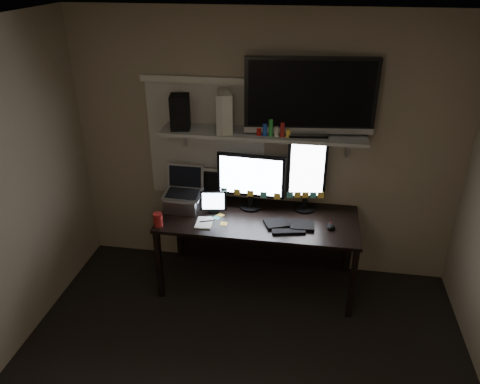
% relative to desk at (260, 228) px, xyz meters
% --- Properties ---
extents(ceiling, '(3.60, 3.60, 0.00)m').
position_rel_desk_xyz_m(ceiling, '(0.00, -1.55, 1.95)').
color(ceiling, silver).
rests_on(ceiling, back_wall).
extents(back_wall, '(3.60, 0.00, 3.60)m').
position_rel_desk_xyz_m(back_wall, '(0.00, 0.25, 0.70)').
color(back_wall, '#82735D').
rests_on(back_wall, floor).
extents(window_blinds, '(1.10, 0.02, 1.10)m').
position_rel_desk_xyz_m(window_blinds, '(-0.55, 0.24, 0.75)').
color(window_blinds, silver).
rests_on(window_blinds, back_wall).
extents(desk, '(1.80, 0.75, 0.73)m').
position_rel_desk_xyz_m(desk, '(0.00, 0.00, 0.00)').
color(desk, black).
rests_on(desk, floor).
extents(wall_shelf, '(1.80, 0.35, 0.03)m').
position_rel_desk_xyz_m(wall_shelf, '(0.00, 0.08, 0.91)').
color(wall_shelf, '#A0A19C').
rests_on(wall_shelf, back_wall).
extents(monitor_landscape, '(0.63, 0.11, 0.55)m').
position_rel_desk_xyz_m(monitor_landscape, '(-0.10, 0.06, 0.45)').
color(monitor_landscape, black).
rests_on(monitor_landscape, desk).
extents(monitor_portrait, '(0.36, 0.11, 0.71)m').
position_rel_desk_xyz_m(monitor_portrait, '(0.40, 0.11, 0.53)').
color(monitor_portrait, black).
rests_on(monitor_portrait, desk).
extents(keyboard, '(0.47, 0.26, 0.03)m').
position_rel_desk_xyz_m(keyboard, '(0.29, -0.22, 0.19)').
color(keyboard, black).
rests_on(keyboard, desk).
extents(mouse, '(0.07, 0.11, 0.04)m').
position_rel_desk_xyz_m(mouse, '(0.64, -0.20, 0.20)').
color(mouse, black).
rests_on(mouse, desk).
extents(notepad, '(0.15, 0.20, 0.01)m').
position_rel_desk_xyz_m(notepad, '(-0.46, -0.30, 0.18)').
color(notepad, white).
rests_on(notepad, desk).
extents(tablet, '(0.25, 0.14, 0.21)m').
position_rel_desk_xyz_m(tablet, '(-0.42, -0.08, 0.28)').
color(tablet, black).
rests_on(tablet, desk).
extents(file_sorter, '(0.25, 0.11, 0.31)m').
position_rel_desk_xyz_m(file_sorter, '(-0.53, 0.19, 0.33)').
color(file_sorter, black).
rests_on(file_sorter, desk).
extents(laptop, '(0.35, 0.29, 0.39)m').
position_rel_desk_xyz_m(laptop, '(-0.72, -0.08, 0.37)').
color(laptop, '#B5B5BA').
rests_on(laptop, desk).
extents(cup, '(0.11, 0.11, 0.12)m').
position_rel_desk_xyz_m(cup, '(-0.85, -0.40, 0.24)').
color(cup, maroon).
rests_on(cup, desk).
extents(sticky_notes, '(0.28, 0.21, 0.00)m').
position_rel_desk_xyz_m(sticky_notes, '(-0.39, -0.22, 0.18)').
color(sticky_notes, yellow).
rests_on(sticky_notes, desk).
extents(tv, '(1.11, 0.32, 0.66)m').
position_rel_desk_xyz_m(tv, '(0.39, 0.08, 1.26)').
color(tv, black).
rests_on(tv, wall_shelf).
extents(game_console, '(0.18, 0.30, 0.35)m').
position_rel_desk_xyz_m(game_console, '(-0.34, 0.08, 1.10)').
color(game_console, '#BAB8A8').
rests_on(game_console, wall_shelf).
extents(speaker, '(0.20, 0.23, 0.30)m').
position_rel_desk_xyz_m(speaker, '(-0.73, 0.06, 1.08)').
color(speaker, black).
rests_on(speaker, wall_shelf).
extents(bottles, '(0.24, 0.07, 0.15)m').
position_rel_desk_xyz_m(bottles, '(0.10, -0.01, 1.00)').
color(bottles, '#A50F0C').
rests_on(bottles, wall_shelf).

